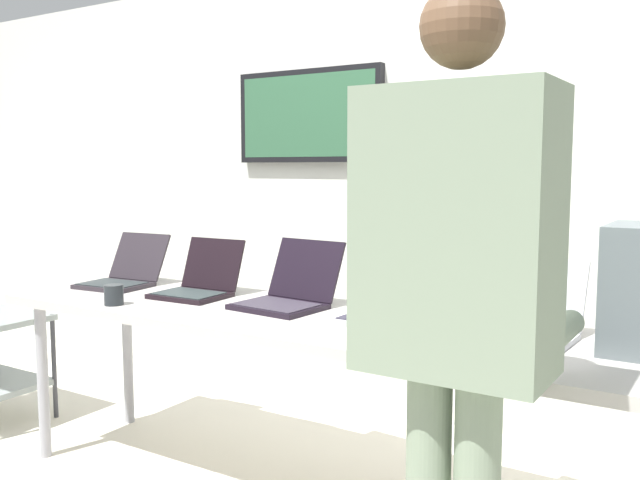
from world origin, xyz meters
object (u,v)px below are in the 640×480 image
at_px(laptop_station_4, 523,319).
at_px(person, 458,282).
at_px(laptop_station_3, 394,305).
at_px(coffee_mug, 114,295).
at_px(workbench, 313,330).
at_px(laptop_station_1, 199,283).
at_px(laptop_station_2, 289,292).
at_px(laptop_station_0, 124,274).

relative_size(laptop_station_4, person, 0.21).
height_order(laptop_station_3, coffee_mug, laptop_station_3).
distance_m(laptop_station_3, laptop_station_4, 0.46).
relative_size(workbench, person, 1.61).
xyz_separation_m(laptop_station_1, coffee_mug, (-0.15, -0.34, -0.01)).
bearing_deg(laptop_station_4, laptop_station_2, -179.31).
relative_size(laptop_station_1, laptop_station_4, 0.91).
relative_size(laptop_station_0, coffee_mug, 4.57).
distance_m(laptop_station_1, laptop_station_3, 0.94).
height_order(workbench, laptop_station_1, laptop_station_1).
bearing_deg(coffee_mug, laptop_station_0, 133.13).
xyz_separation_m(workbench, laptop_station_3, (0.29, 0.09, 0.11)).
height_order(laptop_station_4, person, person).
relative_size(laptop_station_0, person, 0.22).
bearing_deg(person, laptop_station_3, 125.57).
height_order(person, coffee_mug, person).
bearing_deg(laptop_station_4, coffee_mug, -166.83).
height_order(laptop_station_0, laptop_station_2, laptop_station_2).
height_order(laptop_station_0, person, person).
distance_m(workbench, coffee_mug, 0.85).
distance_m(workbench, laptop_station_3, 0.32).
bearing_deg(laptop_station_0, coffee_mug, -46.87).
distance_m(workbench, person, 1.07).
xyz_separation_m(laptop_station_2, laptop_station_3, (0.47, -0.02, -0.00)).
bearing_deg(laptop_station_2, coffee_mug, -150.43).
bearing_deg(person, laptop_station_4, 93.52).
distance_m(laptop_station_2, person, 1.24).
relative_size(laptop_station_3, person, 0.19).
relative_size(laptop_station_0, laptop_station_1, 1.15).
bearing_deg(laptop_station_1, workbench, -7.79).
distance_m(workbench, laptop_station_4, 0.77).
relative_size(laptop_station_1, person, 0.19).
height_order(laptop_station_2, laptop_station_3, laptop_station_2).
distance_m(laptop_station_3, coffee_mug, 1.15).
bearing_deg(laptop_station_1, laptop_station_4, 1.05).
relative_size(laptop_station_2, laptop_station_3, 1.17).
bearing_deg(laptop_station_0, laptop_station_4, 0.63).
height_order(laptop_station_1, laptop_station_2, laptop_station_2).
relative_size(workbench, laptop_station_4, 7.68).
xyz_separation_m(laptop_station_3, coffee_mug, (-1.10, -0.34, -0.02)).
bearing_deg(laptop_station_3, laptop_station_2, 178.00).
height_order(workbench, laptop_station_0, laptop_station_0).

